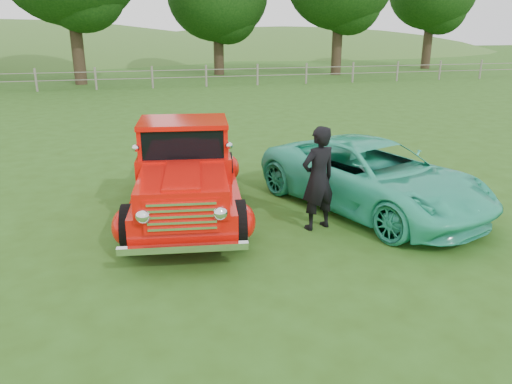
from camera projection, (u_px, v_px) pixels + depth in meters
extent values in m
plane|color=#2A4D14|center=(235.00, 259.00, 7.49)|extent=(140.00, 140.00, 0.00)
ellipsoid|color=#376124|center=(283.00, 78.00, 70.34)|extent=(72.00, 52.00, 14.00)
cube|color=slate|center=(152.00, 78.00, 27.53)|extent=(48.00, 0.04, 0.04)
cube|color=slate|center=(152.00, 71.00, 27.40)|extent=(48.00, 0.04, 0.04)
cylinder|color=#312618|center=(77.00, 42.00, 28.75)|extent=(0.70, 0.70, 4.84)
cylinder|color=#312618|center=(219.00, 47.00, 34.70)|extent=(0.70, 0.70, 3.74)
cylinder|color=#312618|center=(337.00, 42.00, 34.63)|extent=(0.70, 0.70, 4.40)
cylinder|color=#312618|center=(428.00, 41.00, 39.52)|extent=(0.70, 0.70, 4.18)
cylinder|color=black|center=(130.00, 228.00, 7.66)|extent=(0.34, 0.79, 0.76)
cylinder|color=black|center=(238.00, 224.00, 7.84)|extent=(0.34, 0.79, 0.76)
cylinder|color=black|center=(148.00, 172.00, 10.58)|extent=(0.34, 0.79, 0.76)
cylinder|color=black|center=(226.00, 170.00, 10.76)|extent=(0.34, 0.79, 0.76)
cube|color=red|center=(186.00, 184.00, 9.14)|extent=(2.16, 4.77, 0.44)
ellipsoid|color=red|center=(125.00, 226.00, 7.64)|extent=(0.51, 0.80, 0.54)
ellipsoid|color=red|center=(242.00, 221.00, 7.83)|extent=(0.51, 0.80, 0.54)
ellipsoid|color=red|center=(145.00, 170.00, 10.56)|extent=(0.51, 0.80, 0.54)
ellipsoid|color=red|center=(230.00, 168.00, 10.75)|extent=(0.51, 0.80, 0.54)
cube|color=red|center=(183.00, 190.00, 7.56)|extent=(1.53, 1.76, 0.42)
cube|color=red|center=(185.00, 164.00, 8.92)|extent=(1.76, 1.55, 0.44)
cube|color=black|center=(184.00, 138.00, 8.77)|extent=(1.58, 1.30, 0.50)
cube|color=red|center=(183.00, 122.00, 8.68)|extent=(1.67, 1.41, 0.08)
cube|color=red|center=(186.00, 147.00, 10.30)|extent=(1.43, 2.09, 0.45)
cube|color=white|center=(182.00, 217.00, 6.83)|extent=(1.07, 0.24, 0.50)
cube|color=white|center=(183.00, 248.00, 6.88)|extent=(1.80, 0.34, 0.10)
cube|color=white|center=(188.00, 159.00, 11.47)|extent=(1.71, 0.33, 0.10)
imported|color=#30C19B|center=(372.00, 176.00, 9.37)|extent=(3.67, 5.13, 1.30)
imported|color=black|center=(318.00, 179.00, 8.38)|extent=(0.75, 0.60, 1.79)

